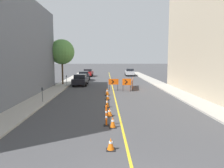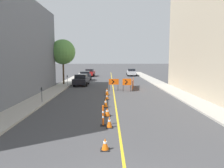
# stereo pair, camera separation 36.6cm
# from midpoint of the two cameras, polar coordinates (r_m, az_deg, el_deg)

# --- Properties ---
(lane_stripe) EXTENTS (0.12, 54.53, 0.01)m
(lane_stripe) POSITION_cam_midpoint_polar(r_m,az_deg,el_deg) (32.20, 0.48, -0.03)
(lane_stripe) COLOR gold
(lane_stripe) RESTS_ON ground_plane
(sidewalk_left) EXTENTS (2.10, 54.53, 0.13)m
(sidewalk_left) POSITION_cam_midpoint_polar(r_m,az_deg,el_deg) (32.78, -11.70, 0.06)
(sidewalk_left) COLOR #ADA89E
(sidewalk_left) RESTS_ON ground_plane
(sidewalk_right) EXTENTS (2.10, 54.53, 0.13)m
(sidewalk_right) POSITION_cam_midpoint_polar(r_m,az_deg,el_deg) (33.08, 12.55, 0.09)
(sidewalk_right) COLOR #ADA89E
(sidewalk_right) RESTS_ON ground_plane
(traffic_cone_nearest) EXTENTS (0.38, 0.38, 0.52)m
(traffic_cone_nearest) POSITION_cam_midpoint_polar(r_m,az_deg,el_deg) (9.37, -0.65, -15.43)
(traffic_cone_nearest) COLOR black
(traffic_cone_nearest) RESTS_ON ground_plane
(traffic_cone_second) EXTENTS (0.38, 0.38, 0.61)m
(traffic_cone_second) POSITION_cam_midpoint_polar(r_m,az_deg,el_deg) (12.14, 0.20, -9.96)
(traffic_cone_second) COLOR black
(traffic_cone_second) RESTS_ON ground_plane
(traffic_cone_third) EXTENTS (0.47, 0.47, 0.55)m
(traffic_cone_third) POSITION_cam_midpoint_polar(r_m,az_deg,el_deg) (14.46, -0.51, -7.37)
(traffic_cone_third) COLOR black
(traffic_cone_third) RESTS_ON ground_plane
(traffic_cone_fourth) EXTENTS (0.38, 0.38, 0.68)m
(traffic_cone_fourth) POSITION_cam_midpoint_polar(r_m,az_deg,el_deg) (17.03, -1.04, -4.97)
(traffic_cone_fourth) COLOR black
(traffic_cone_fourth) RESTS_ON ground_plane
(traffic_cone_fifth) EXTENTS (0.42, 0.42, 0.50)m
(traffic_cone_fifth) POSITION_cam_midpoint_polar(r_m,az_deg,el_deg) (20.17, -0.80, -3.40)
(traffic_cone_fifth) COLOR black
(traffic_cone_fifth) RESTS_ON ground_plane
(traffic_cone_farthest) EXTENTS (0.47, 0.47, 0.75)m
(traffic_cone_farthest) POSITION_cam_midpoint_polar(r_m,az_deg,el_deg) (22.53, -0.84, -2.01)
(traffic_cone_farthest) COLOR black
(traffic_cone_farthest) RESTS_ON ground_plane
(delineator_post_front) EXTENTS (0.32, 0.32, 1.18)m
(delineator_post_front) POSITION_cam_midpoint_polar(r_m,az_deg,el_deg) (12.43, -1.47, -8.57)
(delineator_post_front) COLOR black
(delineator_post_front) RESTS_ON ground_plane
(arrow_barricade_primary) EXTENTS (1.17, 0.13, 1.39)m
(arrow_barricade_primary) POSITION_cam_midpoint_polar(r_m,az_deg,el_deg) (25.64, 0.87, 0.46)
(arrow_barricade_primary) COLOR #EF560C
(arrow_barricade_primary) RESTS_ON ground_plane
(arrow_barricade_secondary) EXTENTS (1.02, 0.10, 1.49)m
(arrow_barricade_secondary) POSITION_cam_midpoint_polar(r_m,az_deg,el_deg) (24.95, 4.34, 0.39)
(arrow_barricade_secondary) COLOR #EF560C
(arrow_barricade_secondary) RESTS_ON ground_plane
(safety_mesh_fence) EXTENTS (0.76, 4.96, 1.19)m
(safety_mesh_fence) POSITION_cam_midpoint_polar(r_m,az_deg,el_deg) (27.73, 5.85, 0.07)
(safety_mesh_fence) COLOR #EF560C
(safety_mesh_fence) RESTS_ON ground_plane
(parked_car_curb_near) EXTENTS (1.98, 4.37, 1.59)m
(parked_car_curb_near) POSITION_cam_midpoint_polar(r_m,az_deg,el_deg) (30.94, -7.68, 1.11)
(parked_car_curb_near) COLOR black
(parked_car_curb_near) RESTS_ON ground_plane
(parked_car_curb_mid) EXTENTS (1.99, 4.38, 1.59)m
(parked_car_curb_mid) POSITION_cam_midpoint_polar(r_m,az_deg,el_deg) (37.80, -6.74, 2.13)
(parked_car_curb_mid) COLOR black
(parked_car_curb_mid) RESTS_ON ground_plane
(parked_car_curb_far) EXTENTS (2.00, 4.38, 1.59)m
(parked_car_curb_far) POSITION_cam_midpoint_polar(r_m,az_deg,el_deg) (46.40, -5.60, 2.99)
(parked_car_curb_far) COLOR maroon
(parked_car_curb_far) RESTS_ON ground_plane
(parked_car_opposite_side) EXTENTS (2.01, 4.38, 1.59)m
(parked_car_opposite_side) POSITION_cam_midpoint_polar(r_m,az_deg,el_deg) (47.79, 5.32, 3.10)
(parked_car_opposite_side) COLOR #B7B7BC
(parked_car_opposite_side) RESTS_ON ground_plane
(parking_meter_near_curb) EXTENTS (0.12, 0.11, 1.25)m
(parking_meter_near_curb) POSITION_cam_midpoint_polar(r_m,az_deg,el_deg) (19.27, -17.39, -1.84)
(parking_meter_near_curb) COLOR #4C4C51
(parking_meter_near_curb) RESTS_ON sidewalk_left
(parking_meter_far_curb) EXTENTS (0.12, 0.11, 1.38)m
(parking_meter_far_curb) POSITION_cam_midpoint_polar(r_m,az_deg,el_deg) (30.29, -11.26, 1.50)
(parking_meter_far_curb) COLOR #4C4C51
(parking_meter_far_curb) RESTS_ON sidewalk_left
(street_tree_left_near) EXTENTS (3.50, 3.50, 6.31)m
(street_tree_left_near) POSITION_cam_midpoint_polar(r_m,az_deg,el_deg) (31.77, -12.37, 8.18)
(street_tree_left_near) COLOR #4C3823
(street_tree_left_near) RESTS_ON sidewalk_left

